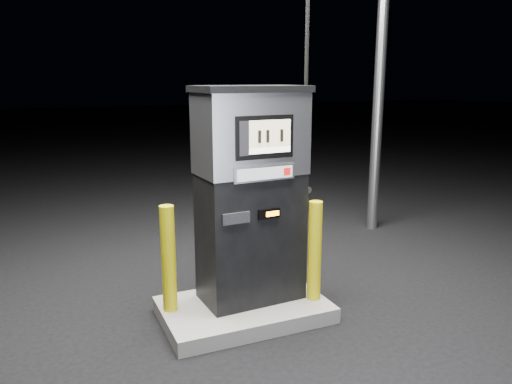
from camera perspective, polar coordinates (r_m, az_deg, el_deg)
name	(u,v)px	position (r m, az deg, el deg)	size (l,w,h in m)	color
ground	(244,317)	(5.10, -1.38, -14.04)	(80.00, 80.00, 0.00)	black
pump_island	(244,310)	(5.07, -1.39, -13.29)	(1.60, 1.00, 0.15)	slate
fuel_dispenser	(251,193)	(4.81, -0.59, -0.15)	(1.17, 0.68, 4.34)	black
bollard_left	(169,259)	(4.77, -9.96, -7.53)	(0.14, 0.14, 1.02)	#C7BA0B
bollard_right	(315,251)	(4.97, 6.72, -6.70)	(0.13, 0.13, 1.00)	#C7BA0B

